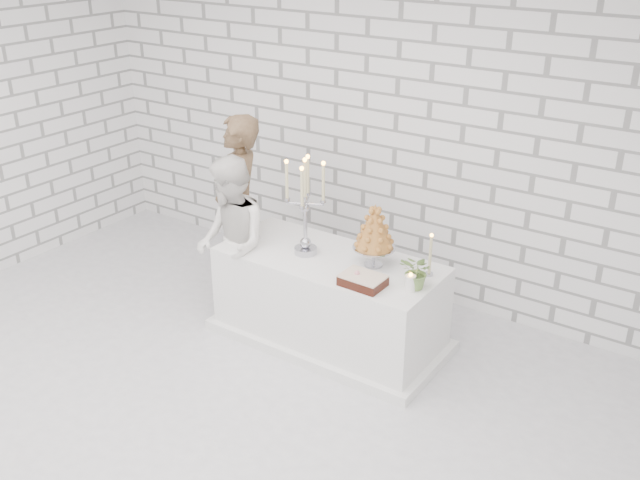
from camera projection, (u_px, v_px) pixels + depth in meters
The scene contains 11 objects.
ground at pixel (179, 409), 5.11m from camera, with size 6.00×5.00×0.01m, color silver.
wall_back at pixel (365, 126), 6.36m from camera, with size 6.00×0.01×3.00m, color white.
cake_table at pixel (329, 299), 5.79m from camera, with size 1.80×0.80×0.75m, color white.
groom at pixel (239, 210), 6.28m from camera, with size 0.62×0.41×1.70m, color brown.
bride at pixel (232, 244), 5.90m from camera, with size 0.72×0.56×1.48m, color white.
candelabra at pixel (305, 207), 5.55m from camera, with size 0.32×0.32×0.80m, color #A4A3AE, non-canonical shape.
croquembouche at pixel (374, 235), 5.41m from camera, with size 0.33×0.33×0.51m, color #945B26, non-canonical shape.
chocolate_cake at pixel (363, 280), 5.20m from camera, with size 0.31×0.22×0.08m, color black.
pillar_candle at pixel (410, 283), 5.13m from camera, with size 0.08×0.08×0.12m, color white.
extra_taper at pixel (430, 256), 5.30m from camera, with size 0.06×0.06×0.32m, color beige.
flowers at pixel (418, 272), 5.12m from camera, with size 0.24×0.21×0.27m, color #59743E.
Camera 1 is at (3.17, -2.85, 3.24)m, focal length 40.16 mm.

